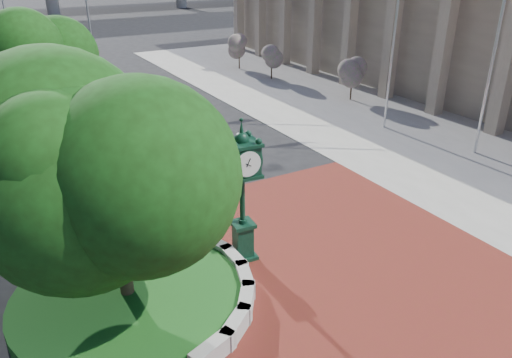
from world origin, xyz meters
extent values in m
plane|color=black|center=(0.00, 0.00, 0.00)|extent=(200.00, 200.00, 0.00)
cube|color=maroon|center=(0.00, -1.00, 0.02)|extent=(12.00, 12.00, 0.04)
cube|color=#9E9B93|center=(16.00, 10.00, 0.02)|extent=(20.00, 50.00, 0.04)
cube|color=#9E9B93|center=(-3.91, -3.01, 0.27)|extent=(1.29, 0.76, 0.54)
cube|color=#9E9B93|center=(-3.05, -2.54, 0.27)|extent=(1.20, 1.04, 0.54)
cube|color=#9E9B93|center=(-2.38, -1.84, 0.27)|extent=(1.00, 1.22, 0.54)
cube|color=#9E9B93|center=(-1.95, -0.96, 0.27)|extent=(0.71, 1.30, 0.54)
cube|color=#9E9B93|center=(-1.80, 0.00, 0.27)|extent=(0.35, 1.25, 0.54)
cube|color=#9E9B93|center=(-1.95, 0.96, 0.27)|extent=(0.71, 1.30, 0.54)
cube|color=#9E9B93|center=(-2.38, 1.84, 0.27)|extent=(1.00, 1.22, 0.54)
cube|color=#9E9B93|center=(-3.05, 2.54, 0.27)|extent=(1.20, 1.04, 0.54)
cube|color=#9E9B93|center=(-3.91, 3.01, 0.27)|extent=(1.29, 0.76, 0.54)
cylinder|color=#144717|center=(-5.00, 0.00, 0.20)|extent=(6.10, 6.10, 0.40)
cube|color=gray|center=(24.00, 12.00, 4.00)|extent=(15.00, 42.00, 8.00)
cube|color=black|center=(16.80, 12.00, 4.00)|extent=(0.30, 40.00, 5.50)
cylinder|color=#38281C|center=(-5.00, 0.00, 1.08)|extent=(0.36, 0.36, 2.17)
sphere|color=#16370F|center=(-5.00, 0.00, 3.73)|extent=(5.20, 5.20, 5.20)
cylinder|color=#38281C|center=(-4.00, 18.00, 0.96)|extent=(0.36, 0.36, 1.92)
sphere|color=#16370F|center=(-4.00, 18.00, 3.25)|extent=(4.40, 4.40, 4.40)
cube|color=black|center=(-1.26, 0.40, 0.08)|extent=(0.82, 0.82, 0.15)
cube|color=black|center=(-1.26, 0.40, 0.66)|extent=(0.56, 0.56, 1.04)
cube|color=black|center=(-1.26, 0.40, 1.20)|extent=(0.72, 0.72, 0.11)
cylinder|color=black|center=(-1.26, 0.40, 2.06)|extent=(0.16, 0.16, 1.60)
cube|color=black|center=(-1.26, 0.40, 3.34)|extent=(0.92, 0.92, 0.85)
cylinder|color=white|center=(-1.30, -0.04, 3.34)|extent=(0.76, 0.13, 0.75)
cylinder|color=white|center=(-1.22, 0.84, 3.34)|extent=(0.76, 0.13, 0.75)
cylinder|color=white|center=(-1.70, 0.44, 3.34)|extent=(0.13, 0.76, 0.75)
cylinder|color=white|center=(-0.82, 0.36, 3.34)|extent=(0.13, 0.76, 0.75)
sphere|color=black|center=(-1.26, 0.40, 3.93)|extent=(0.41, 0.41, 0.41)
cone|color=black|center=(-1.26, 0.40, 4.24)|extent=(0.17, 0.17, 0.47)
imported|color=#5A0D0C|center=(1.33, 36.59, 0.78)|extent=(3.56, 4.94, 1.56)
cylinder|color=silver|center=(12.37, 2.67, 5.51)|extent=(0.13, 0.13, 11.02)
cylinder|color=silver|center=(11.27, 7.57, 5.04)|extent=(0.12, 0.12, 10.07)
cylinder|color=slate|center=(1.15, 29.13, 4.55)|extent=(0.16, 0.16, 9.11)
cylinder|color=slate|center=(-3.61, 41.01, 4.24)|extent=(0.15, 0.15, 8.48)
cylinder|color=#38281C|center=(13.21, 12.71, 0.60)|extent=(0.10, 0.10, 1.20)
sphere|color=#A5528E|center=(13.21, 12.71, 1.60)|extent=(1.20, 1.20, 1.20)
cylinder|color=#38281C|center=(11.79, 20.02, 0.60)|extent=(0.10, 0.10, 1.20)
sphere|color=#A5528E|center=(11.79, 20.02, 1.60)|extent=(1.20, 1.20, 1.20)
cylinder|color=#38281C|center=(11.36, 24.24, 0.60)|extent=(0.10, 0.10, 1.20)
sphere|color=#A5528E|center=(11.36, 24.24, 1.60)|extent=(1.20, 1.20, 1.20)
camera|label=1|loc=(-7.42, -11.13, 8.73)|focal=35.00mm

